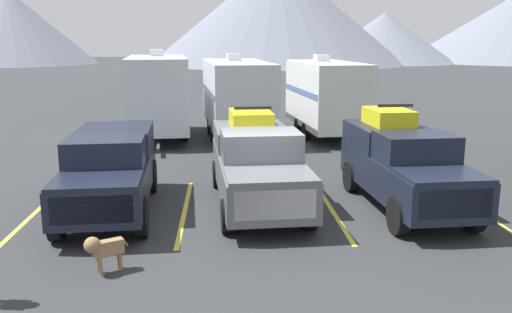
{
  "coord_description": "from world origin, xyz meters",
  "views": [
    {
      "loc": [
        -0.88,
        -13.01,
        4.39
      ],
      "look_at": [
        0.0,
        1.71,
        1.2
      ],
      "focal_mm": 38.55,
      "sensor_mm": 36.0,
      "label": 1
    }
  ],
  "objects_px": {
    "pickup_truck_b": "(257,162)",
    "dog": "(101,248)",
    "pickup_truck_c": "(403,162)",
    "camper_trailer_c": "(326,94)",
    "pickup_truck_a": "(110,168)",
    "camper_trailer_b": "(237,94)",
    "camper_trailer_a": "(158,92)"
  },
  "relations": [
    {
      "from": "camper_trailer_a",
      "to": "dog",
      "type": "height_order",
      "value": "camper_trailer_a"
    },
    {
      "from": "camper_trailer_a",
      "to": "camper_trailer_c",
      "type": "xyz_separation_m",
      "value": [
        7.47,
        -0.03,
        -0.12
      ]
    },
    {
      "from": "pickup_truck_a",
      "to": "camper_trailer_a",
      "type": "height_order",
      "value": "camper_trailer_a"
    },
    {
      "from": "pickup_truck_a",
      "to": "dog",
      "type": "bearing_deg",
      "value": -81.59
    },
    {
      "from": "pickup_truck_a",
      "to": "pickup_truck_b",
      "type": "height_order",
      "value": "pickup_truck_b"
    },
    {
      "from": "pickup_truck_a",
      "to": "camper_trailer_c",
      "type": "relative_size",
      "value": 0.77
    },
    {
      "from": "pickup_truck_a",
      "to": "camper_trailer_b",
      "type": "xyz_separation_m",
      "value": [
        3.53,
        10.51,
        0.82
      ]
    },
    {
      "from": "pickup_truck_c",
      "to": "camper_trailer_b",
      "type": "bearing_deg",
      "value": 111.09
    },
    {
      "from": "dog",
      "to": "camper_trailer_b",
      "type": "bearing_deg",
      "value": 78.52
    },
    {
      "from": "camper_trailer_b",
      "to": "dog",
      "type": "xyz_separation_m",
      "value": [
        -2.94,
        -14.48,
        -1.42
      ]
    },
    {
      "from": "camper_trailer_a",
      "to": "camper_trailer_c",
      "type": "relative_size",
      "value": 1.02
    },
    {
      "from": "camper_trailer_b",
      "to": "camper_trailer_c",
      "type": "xyz_separation_m",
      "value": [
        3.99,
        -0.05,
        -0.02
      ]
    },
    {
      "from": "camper_trailer_b",
      "to": "dog",
      "type": "distance_m",
      "value": 14.84
    },
    {
      "from": "pickup_truck_c",
      "to": "camper_trailer_c",
      "type": "relative_size",
      "value": 0.75
    },
    {
      "from": "pickup_truck_b",
      "to": "pickup_truck_c",
      "type": "distance_m",
      "value": 3.86
    },
    {
      "from": "pickup_truck_c",
      "to": "camper_trailer_c",
      "type": "distance_m",
      "value": 10.58
    },
    {
      "from": "camper_trailer_a",
      "to": "pickup_truck_a",
      "type": "bearing_deg",
      "value": -90.26
    },
    {
      "from": "camper_trailer_b",
      "to": "camper_trailer_c",
      "type": "bearing_deg",
      "value": -0.73
    },
    {
      "from": "pickup_truck_a",
      "to": "camper_trailer_a",
      "type": "bearing_deg",
      "value": 89.74
    },
    {
      "from": "pickup_truck_b",
      "to": "dog",
      "type": "distance_m",
      "value": 5.47
    },
    {
      "from": "camper_trailer_b",
      "to": "dog",
      "type": "bearing_deg",
      "value": -101.48
    },
    {
      "from": "camper_trailer_b",
      "to": "camper_trailer_a",
      "type": "bearing_deg",
      "value": -179.73
    },
    {
      "from": "pickup_truck_c",
      "to": "camper_trailer_b",
      "type": "distance_m",
      "value": 11.39
    },
    {
      "from": "pickup_truck_b",
      "to": "dog",
      "type": "bearing_deg",
      "value": -126.19
    },
    {
      "from": "pickup_truck_a",
      "to": "dog",
      "type": "distance_m",
      "value": 4.06
    },
    {
      "from": "camper_trailer_a",
      "to": "camper_trailer_b",
      "type": "relative_size",
      "value": 0.91
    },
    {
      "from": "pickup_truck_c",
      "to": "pickup_truck_a",
      "type": "bearing_deg",
      "value": 179.29
    },
    {
      "from": "dog",
      "to": "pickup_truck_c",
      "type": "bearing_deg",
      "value": 28.86
    },
    {
      "from": "pickup_truck_a",
      "to": "pickup_truck_c",
      "type": "distance_m",
      "value": 7.62
    },
    {
      "from": "pickup_truck_b",
      "to": "camper_trailer_b",
      "type": "xyz_separation_m",
      "value": [
        -0.27,
        10.09,
        0.79
      ]
    },
    {
      "from": "pickup_truck_c",
      "to": "camper_trailer_c",
      "type": "bearing_deg",
      "value": 90.51
    },
    {
      "from": "pickup_truck_a",
      "to": "camper_trailer_a",
      "type": "relative_size",
      "value": 0.76
    }
  ]
}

